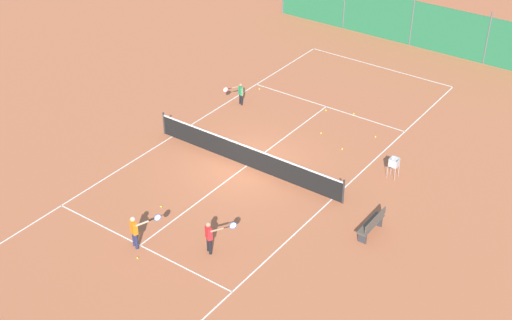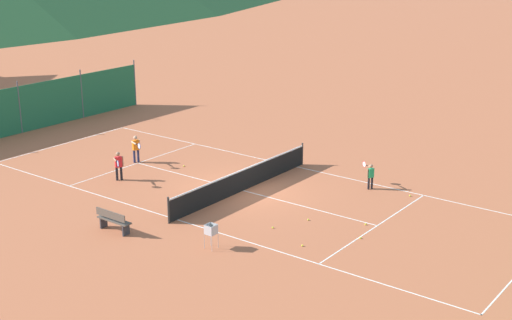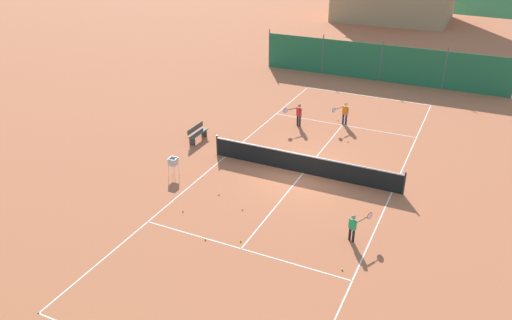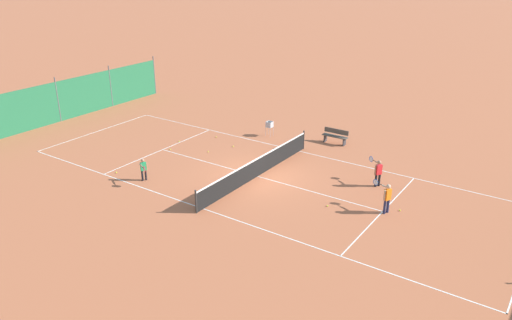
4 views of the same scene
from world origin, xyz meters
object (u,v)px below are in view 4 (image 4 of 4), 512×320
(tennis_net, at_px, (258,167))
(tennis_ball_far_corner, at_px, (233,146))
(tennis_ball_by_net_right, at_px, (216,137))
(tennis_ball_mid_court, at_px, (170,149))
(ball_hopper, at_px, (269,125))
(tennis_ball_service_box, at_px, (179,141))
(courtside_bench, at_px, (335,136))
(player_near_baseline, at_px, (387,196))
(player_far_baseline, at_px, (143,168))
(tennis_ball_by_net_left, at_px, (327,206))
(tennis_ball_alley_right, at_px, (208,152))
(tennis_ball_alley_left, at_px, (400,210))
(tennis_ball_near_corner, at_px, (116,172))
(player_near_service, at_px, (378,171))

(tennis_net, relative_size, tennis_ball_far_corner, 139.09)
(tennis_ball_far_corner, xyz_separation_m, tennis_ball_by_net_right, (-0.68, -1.77, 0.00))
(tennis_ball_mid_court, height_order, ball_hopper, ball_hopper)
(tennis_ball_service_box, bearing_deg, tennis_net, 77.44)
(ball_hopper, bearing_deg, courtside_bench, 105.25)
(player_near_baseline, xyz_separation_m, ball_hopper, (-5.33, -9.26, -0.11))
(ball_hopper, bearing_deg, tennis_ball_mid_court, -32.65)
(player_far_baseline, bearing_deg, tennis_ball_service_box, -154.97)
(player_far_baseline, height_order, ball_hopper, player_far_baseline)
(tennis_ball_by_net_left, bearing_deg, player_near_baseline, 111.69)
(tennis_ball_alley_right, relative_size, tennis_ball_far_corner, 1.00)
(tennis_ball_service_box, xyz_separation_m, tennis_ball_alley_left, (1.00, 13.46, 0.00))
(courtside_bench, bearing_deg, tennis_net, -9.55)
(ball_hopper, xyz_separation_m, courtside_bench, (-1.04, 3.82, -0.20))
(tennis_net, height_order, tennis_ball_mid_court, tennis_net)
(tennis_ball_near_corner, bearing_deg, tennis_ball_by_net_right, 173.23)
(player_near_service, height_order, tennis_ball_near_corner, player_near_service)
(tennis_net, relative_size, tennis_ball_near_corner, 139.09)
(tennis_net, height_order, tennis_ball_alley_right, tennis_net)
(player_near_service, bearing_deg, tennis_ball_alley_left, 44.12)
(tennis_ball_by_net_left, height_order, tennis_ball_alley_left, same)
(tennis_ball_mid_court, bearing_deg, tennis_ball_alley_right, 115.11)
(player_near_service, xyz_separation_m, tennis_ball_alley_right, (1.13, -9.27, -0.72))
(tennis_ball_mid_court, relative_size, tennis_ball_by_net_left, 1.00)
(tennis_ball_by_net_right, height_order, ball_hopper, ball_hopper)
(tennis_ball_mid_court, xyz_separation_m, courtside_bench, (-6.13, 7.09, 0.42))
(tennis_ball_mid_court, distance_m, tennis_ball_by_net_left, 10.35)
(player_near_baseline, bearing_deg, tennis_net, -90.29)
(tennis_ball_far_corner, bearing_deg, player_near_service, 87.90)
(player_near_service, relative_size, tennis_ball_by_net_right, 19.71)
(player_far_baseline, bearing_deg, courtside_bench, 151.92)
(tennis_ball_mid_court, xyz_separation_m, tennis_ball_near_corner, (3.85, 0.01, 0.00))
(player_far_baseline, height_order, player_near_baseline, player_near_baseline)
(tennis_ball_far_corner, relative_size, tennis_ball_service_box, 1.00)
(tennis_ball_by_net_left, xyz_separation_m, courtside_bench, (-7.27, -3.20, 0.42))
(player_far_baseline, distance_m, tennis_ball_mid_court, 4.18)
(tennis_ball_alley_right, height_order, tennis_ball_mid_court, same)
(player_near_baseline, height_order, tennis_ball_by_net_left, player_near_baseline)
(tennis_ball_by_net_right, relative_size, tennis_ball_service_box, 1.00)
(tennis_ball_near_corner, relative_size, ball_hopper, 0.07)
(tennis_net, bearing_deg, tennis_ball_far_corner, -127.02)
(tennis_ball_alley_right, bearing_deg, tennis_net, 74.36)
(player_near_service, xyz_separation_m, tennis_ball_service_box, (0.82, -11.70, -0.72))
(tennis_ball_service_box, bearing_deg, tennis_ball_far_corner, 110.31)
(tennis_net, height_order, player_near_service, player_near_service)
(tennis_ball_far_corner, distance_m, tennis_ball_by_net_right, 1.89)
(tennis_ball_near_corner, distance_m, tennis_ball_alley_left, 13.61)
(tennis_net, bearing_deg, tennis_ball_by_net_right, -122.12)
(tennis_net, distance_m, player_near_baseline, 6.51)
(tennis_net, relative_size, player_near_service, 7.06)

